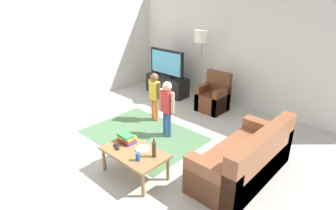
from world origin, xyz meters
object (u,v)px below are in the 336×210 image
object	(u,v)px
coffee_table	(135,154)
soda_can	(138,157)
book_stack	(127,138)
bottle	(154,149)
tv	(167,63)
tv_remote	(116,147)
tv_stand	(167,85)
armchair	(214,98)
couch	(247,161)
child_center	(167,104)
floor_lamp	(202,40)
plate	(143,149)
child_near_tv	(155,93)

from	to	relation	value
coffee_table	soda_can	xyz separation A→B (m)	(0.22, -0.12, 0.11)
book_stack	bottle	world-z (taller)	bottle
tv	tv_remote	distance (m)	3.55
tv_stand	tv	xyz separation A→B (m)	(-0.00, -0.02, 0.60)
armchair	bottle	distance (m)	2.94
book_stack	soda_can	size ratio (longest dim) A/B	2.42
armchair	tv_remote	xyz separation A→B (m)	(0.26, -3.02, 0.13)
tv	couch	xyz separation A→B (m)	(3.35, -1.83, -0.56)
child_center	bottle	world-z (taller)	child_center
floor_lamp	plate	xyz separation A→B (m)	(1.15, -2.97, -1.12)
coffee_table	plate	size ratio (longest dim) A/B	4.55
child_near_tv	plate	distance (m)	1.90
couch	armchair	distance (m)	2.57
floor_lamp	child_center	world-z (taller)	floor_lamp
armchair	plate	world-z (taller)	armchair
soda_can	plate	bearing A→B (deg)	125.27
child_near_tv	bottle	size ratio (longest dim) A/B	3.58
tv_remote	plate	size ratio (longest dim) A/B	0.77
couch	child_center	bearing A→B (deg)	175.08
coffee_table	book_stack	bearing A→B (deg)	161.58
coffee_table	tv_remote	xyz separation A→B (m)	(-0.28, -0.12, 0.06)
child_near_tv	tv_remote	size ratio (longest dim) A/B	6.21
tv_stand	bottle	distance (m)	3.72
plate	soda_can	bearing A→B (deg)	-54.73
floor_lamp	soda_can	distance (m)	3.63
tv_remote	child_center	bearing A→B (deg)	119.68
couch	armchair	world-z (taller)	armchair
armchair	plate	xyz separation A→B (m)	(0.59, -2.78, 0.13)
child_near_tv	bottle	world-z (taller)	child_near_tv
couch	plate	bearing A→B (deg)	-141.74
tv_stand	armchair	xyz separation A→B (m)	(1.53, -0.04, 0.05)
child_center	tv_remote	xyz separation A→B (m)	(0.21, -1.36, -0.23)
child_center	coffee_table	size ratio (longest dim) A/B	1.10
soda_can	bottle	bearing A→B (deg)	65.56
tv_remote	bottle	bearing A→B (deg)	41.15
child_near_tv	tv_remote	world-z (taller)	child_near_tv
tv_remote	soda_can	world-z (taller)	soda_can
floor_lamp	bottle	bearing A→B (deg)	-64.62
couch	tv_remote	size ratio (longest dim) A/B	10.59
floor_lamp	child_center	distance (m)	2.14
tv	plate	distance (m)	3.54
armchair	plate	bearing A→B (deg)	-77.95
armchair	bottle	xyz separation A→B (m)	(0.86, -2.80, 0.25)
plate	couch	bearing A→B (deg)	38.26
tv_remote	soda_can	size ratio (longest dim) A/B	1.42
armchair	book_stack	size ratio (longest dim) A/B	3.10
armchair	tv_stand	bearing A→B (deg)	178.53
couch	bottle	xyz separation A→B (m)	(-0.95, -0.98, 0.25)
child_near_tv	armchair	bearing A→B (deg)	65.17
tv_stand	child_near_tv	xyz separation A→B (m)	(0.92, -1.37, 0.39)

